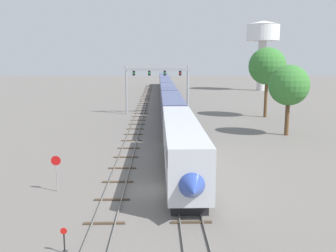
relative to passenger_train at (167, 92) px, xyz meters
name	(u,v)px	position (x,y,z in m)	size (l,w,h in m)	color
ground_plane	(159,190)	(-2.00, -60.04, -2.61)	(400.00, 400.00, 0.00)	slate
track_main	(167,102)	(0.00, -0.04, -2.54)	(2.60, 200.00, 0.16)	slate
track_near	(140,115)	(-5.50, -20.04, -2.54)	(2.60, 160.00, 0.16)	slate
passenger_train	(167,92)	(0.00, 0.00, 0.00)	(3.04, 132.48, 4.80)	silver
signal_gantry	(157,79)	(-2.25, -18.40, 3.88)	(12.10, 0.49, 8.94)	#999BA0
water_tower	(263,35)	(31.78, 33.84, 15.07)	(10.64, 10.64, 22.33)	beige
switch_stand	(64,244)	(-7.10, -69.57, -2.09)	(0.36, 0.24, 1.46)	black
stop_sign	(56,168)	(-10.00, -60.07, -0.74)	(0.76, 0.08, 2.88)	gray
trackside_tree_left	(289,85)	(15.37, -38.89, 4.15)	(5.41, 5.41, 9.50)	brown
trackside_tree_mid	(267,66)	(17.03, -22.93, 6.37)	(6.49, 6.49, 12.27)	brown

